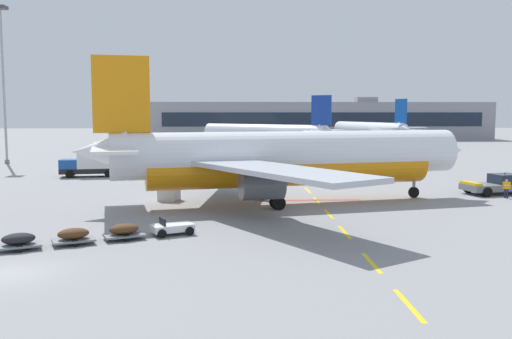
{
  "coord_description": "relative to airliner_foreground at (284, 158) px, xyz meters",
  "views": [
    {
      "loc": [
        11.07,
        -26.72,
        7.86
      ],
      "look_at": [
        12.7,
        24.97,
        2.46
      ],
      "focal_mm": 38.96,
      "sensor_mm": 36.0,
      "label": 1
    }
  ],
  "objects": [
    {
      "name": "ground",
      "position": [
        25.03,
        19.69,
        -3.95
      ],
      "size": [
        400.0,
        400.0,
        0.0
      ],
      "primitive_type": "plane",
      "color": "gray"
    },
    {
      "name": "terminal_satellite",
      "position": [
        19.13,
        115.22,
        1.3
      ],
      "size": [
        94.92,
        23.78,
        12.08
      ],
      "color": "gray",
      "rests_on": "ground"
    },
    {
      "name": "ground_power_truck",
      "position": [
        -21.72,
        20.59,
        -2.3
      ],
      "size": [
        7.3,
        3.52,
        3.14
      ],
      "color": "black",
      "rests_on": "ground"
    },
    {
      "name": "airliner_foreground",
      "position": [
        0.0,
        0.0,
        0.0
      ],
      "size": [
        34.52,
        33.7,
        12.2
      ],
      "color": "white",
      "rests_on": "ground"
    },
    {
      "name": "apron_paint_markings",
      "position": [
        3.03,
        17.93,
        -3.95
      ],
      "size": [
        8.0,
        97.44,
        0.01
      ],
      "color": "yellow",
      "rests_on": "ground"
    },
    {
      "name": "baggage_train",
      "position": [
        -12.33,
        -13.76,
        -3.42
      ],
      "size": [
        11.17,
        6.12,
        1.14
      ],
      "color": "silver",
      "rests_on": "ground"
    },
    {
      "name": "airliner_mid_left",
      "position": [
        27.21,
        83.79,
        -0.51
      ],
      "size": [
        28.3,
        29.49,
        10.62
      ],
      "color": "silver",
      "rests_on": "ground"
    },
    {
      "name": "ground_crew_worker",
      "position": [
        20.47,
        2.26,
        -2.96
      ],
      "size": [
        0.65,
        0.36,
        1.73
      ],
      "color": "#191E38",
      "rests_on": "ground"
    },
    {
      "name": "apron_light_mast_near",
      "position": [
        -38.99,
        37.78,
        10.71
      ],
      "size": [
        1.8,
        1.8,
        23.4
      ],
      "color": "slate",
      "rests_on": "ground"
    },
    {
      "name": "uld_cargo_container",
      "position": [
        -10.1,
        1.95,
        -3.15
      ],
      "size": [
        1.98,
        1.95,
        1.6
      ],
      "color": "#B7BCC6",
      "rests_on": "ground"
    },
    {
      "name": "pushback_tug",
      "position": [
        20.85,
        4.92,
        -3.05
      ],
      "size": [
        6.48,
        4.2,
        2.08
      ],
      "color": "slate",
      "rests_on": "ground"
    },
    {
      "name": "airliner_far_center",
      "position": [
        1.29,
        58.79,
        -0.46
      ],
      "size": [
        27.89,
        25.9,
        10.77
      ],
      "color": "silver",
      "rests_on": "ground"
    }
  ]
}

